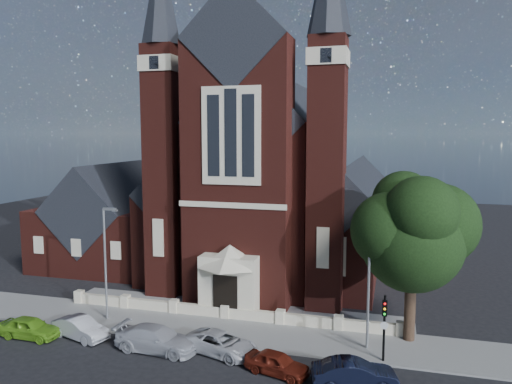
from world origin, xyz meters
TOP-DOWN VIEW (x-y plane):
  - ground at (0.00, 15.00)m, footprint 120.00×120.00m
  - pavement_strip at (0.00, 4.50)m, footprint 60.00×5.00m
  - forecourt_paving at (0.00, 8.50)m, footprint 26.00×3.00m
  - forecourt_wall at (0.00, 6.50)m, footprint 24.00×0.40m
  - church at (-0.00, 22.94)m, footprint 20.01×34.90m
  - parish_hall at (-16.00, 18.00)m, footprint 12.00×12.20m
  - street_tree at (12.60, 5.71)m, footprint 6.40×6.60m
  - street_lamp_left at (-7.91, 4.00)m, footprint 1.16×0.22m
  - street_lamp_right at (10.09, 4.00)m, footprint 1.16×0.22m
  - traffic_signal at (11.00, 2.43)m, footprint 0.28×0.42m
  - car_lime_van at (-11.11, -0.03)m, footprint 4.07×1.68m
  - car_silver_a at (-7.94, 0.79)m, footprint 4.36×2.55m
  - car_silver_b at (-2.32, 0.40)m, footprint 5.33×2.41m
  - car_white_suv at (1.59, 1.07)m, footprint 5.13×3.48m
  - car_dark_red at (5.40, -0.51)m, footprint 3.96×2.44m
  - car_navy at (9.61, -0.84)m, footprint 4.68×2.61m

SIDE VIEW (x-z plane):
  - ground at x=0.00m, z-range 0.00..0.00m
  - pavement_strip at x=0.00m, z-range -0.06..0.06m
  - forecourt_paving at x=0.00m, z-range -0.07..0.07m
  - forecourt_wall at x=0.00m, z-range -0.45..0.45m
  - car_dark_red at x=5.40m, z-range 0.00..1.26m
  - car_white_suv at x=1.59m, z-range 0.00..1.30m
  - car_silver_a at x=-7.94m, z-range 0.00..1.36m
  - car_lime_van at x=-11.11m, z-range 0.00..1.38m
  - car_navy at x=9.61m, z-range 0.00..1.46m
  - car_silver_b at x=-2.32m, z-range 0.00..1.52m
  - traffic_signal at x=11.00m, z-range 0.58..4.58m
  - parish_hall at x=-16.00m, z-range -1.11..9.13m
  - street_lamp_left at x=-7.91m, z-range 0.55..8.64m
  - street_lamp_right at x=10.09m, z-range 0.55..8.64m
  - street_tree at x=12.60m, z-range 1.61..12.31m
  - church at x=0.00m, z-range -6.41..22.79m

